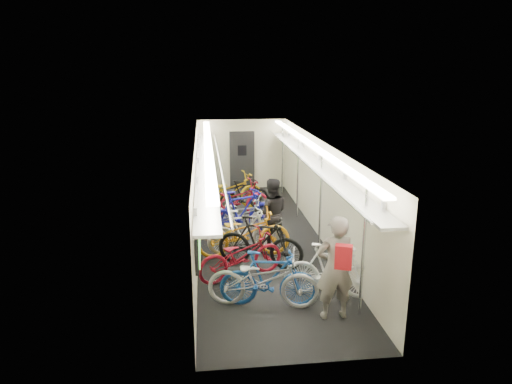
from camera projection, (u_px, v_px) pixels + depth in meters
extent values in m
plane|color=black|center=(259.00, 238.00, 11.27)|extent=(10.00, 10.00, 0.00)
plane|color=white|center=(260.00, 142.00, 10.65)|extent=(10.00, 10.00, 0.00)
plane|color=beige|center=(197.00, 194.00, 10.79)|extent=(0.00, 10.00, 10.00)
plane|color=beige|center=(320.00, 190.00, 11.13)|extent=(0.00, 10.00, 10.00)
plane|color=beige|center=(242.00, 154.00, 15.75)|extent=(3.00, 0.00, 3.00)
plane|color=beige|center=(304.00, 287.00, 6.17)|extent=(3.00, 0.00, 3.00)
cube|color=black|center=(197.00, 240.00, 7.72)|extent=(0.06, 1.10, 0.80)
cube|color=#89D45D|center=(199.00, 240.00, 7.72)|extent=(0.02, 0.96, 0.66)
cube|color=black|center=(198.00, 203.00, 9.83)|extent=(0.06, 1.10, 0.80)
cube|color=#89D45D|center=(200.00, 203.00, 9.83)|extent=(0.02, 0.96, 0.66)
cube|color=black|center=(199.00, 180.00, 11.94)|extent=(0.06, 1.10, 0.80)
cube|color=#89D45D|center=(200.00, 180.00, 11.94)|extent=(0.02, 0.96, 0.66)
cube|color=black|center=(199.00, 163.00, 14.05)|extent=(0.06, 1.10, 0.80)
cube|color=#89D45D|center=(200.00, 163.00, 14.05)|extent=(0.02, 0.96, 0.66)
cube|color=yellow|center=(198.00, 217.00, 8.76)|extent=(0.02, 0.22, 0.30)
cube|color=yellow|center=(199.00, 188.00, 10.87)|extent=(0.02, 0.22, 0.30)
cube|color=yellow|center=(199.00, 169.00, 12.98)|extent=(0.02, 0.22, 0.30)
cube|color=black|center=(242.00, 160.00, 15.75)|extent=(0.85, 0.08, 2.00)
cube|color=#999BA0|center=(205.00, 163.00, 10.63)|extent=(0.40, 9.70, 0.05)
cube|color=#999BA0|center=(313.00, 161.00, 10.91)|extent=(0.40, 9.70, 0.05)
cylinder|color=silver|center=(219.00, 159.00, 10.64)|extent=(0.04, 9.70, 0.04)
cylinder|color=silver|center=(299.00, 157.00, 10.85)|extent=(0.04, 9.70, 0.04)
cube|color=white|center=(208.00, 146.00, 10.53)|extent=(0.18, 9.60, 0.04)
cube|color=white|center=(310.00, 144.00, 10.79)|extent=(0.18, 9.60, 0.04)
cylinder|color=silver|center=(363.00, 249.00, 7.45)|extent=(0.05, 0.05, 2.38)
cylinder|color=silver|center=(321.00, 202.00, 10.14)|extent=(0.05, 0.05, 2.38)
cylinder|color=silver|center=(298.00, 176.00, 12.54)|extent=(0.05, 0.05, 2.38)
cylinder|color=silver|center=(282.00, 159.00, 14.93)|extent=(0.05, 0.05, 2.38)
imported|color=#A6A5A9|center=(263.00, 279.00, 7.93)|extent=(2.04, 1.07, 1.02)
imported|color=navy|center=(269.00, 279.00, 7.94)|extent=(1.78, 0.77, 1.04)
imported|color=maroon|center=(241.00, 256.00, 9.03)|extent=(1.93, 1.26, 0.96)
imported|color=black|center=(260.00, 242.00, 9.51)|extent=(1.92, 1.22, 1.12)
imported|color=orange|center=(244.00, 233.00, 10.08)|extent=(2.10, 0.81, 1.09)
imported|color=silver|center=(244.00, 231.00, 10.31)|extent=(1.77, 0.79, 1.03)
imported|color=#ABABAF|center=(239.00, 214.00, 11.66)|extent=(1.90, 1.26, 0.94)
imported|color=navy|center=(241.00, 212.00, 11.43)|extent=(2.00, 1.27, 1.17)
imported|color=maroon|center=(234.00, 200.00, 12.58)|extent=(2.18, 1.30, 1.08)
imported|color=black|center=(244.00, 195.00, 13.37)|extent=(1.65, 0.93, 0.95)
imported|color=gold|center=(229.00, 192.00, 13.42)|extent=(2.22, 1.36, 1.10)
imported|color=white|center=(331.00, 270.00, 8.29)|extent=(1.76, 0.93, 1.02)
imported|color=gray|center=(335.00, 268.00, 7.49)|extent=(0.68, 0.47, 1.79)
imported|color=black|center=(271.00, 213.00, 10.55)|extent=(0.83, 0.66, 1.65)
cube|color=red|center=(344.00, 257.00, 6.96)|extent=(0.29, 0.22, 0.38)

